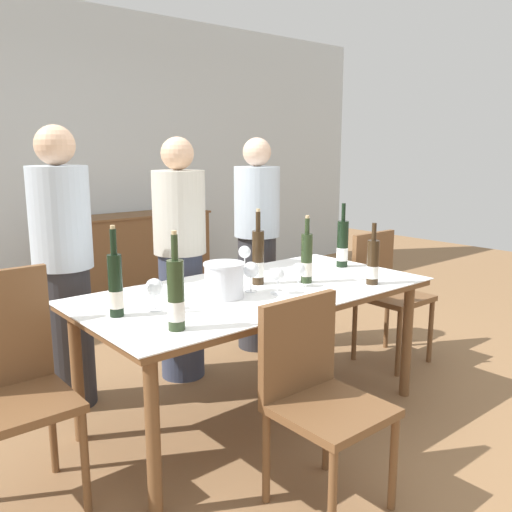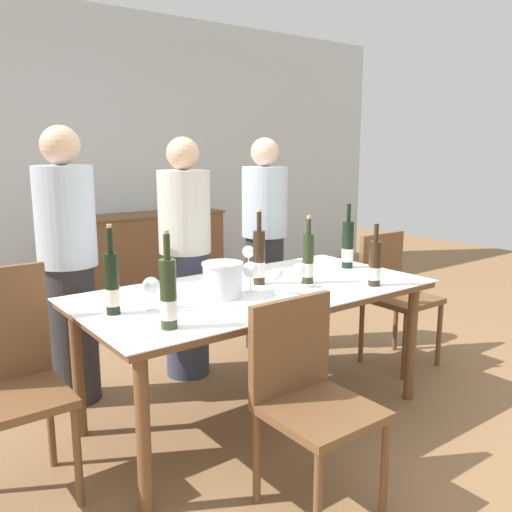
% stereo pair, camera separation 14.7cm
% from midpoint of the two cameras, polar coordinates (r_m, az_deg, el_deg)
% --- Properties ---
extents(ground_plane, '(12.00, 12.00, 0.00)m').
position_cam_midpoint_polar(ground_plane, '(3.17, -1.38, -16.41)').
color(ground_plane, olive).
extents(back_wall, '(8.00, 0.10, 2.80)m').
position_cam_midpoint_polar(back_wall, '(5.48, -21.68, 9.72)').
color(back_wall, silver).
rests_on(back_wall, ground_plane).
extents(sideboard_cabinet, '(1.47, 0.46, 0.83)m').
position_cam_midpoint_polar(sideboard_cabinet, '(5.59, -12.98, 0.09)').
color(sideboard_cabinet, brown).
rests_on(sideboard_cabinet, ground_plane).
extents(dining_table, '(1.90, 0.96, 0.73)m').
position_cam_midpoint_polar(dining_table, '(2.92, -1.44, -4.72)').
color(dining_table, brown).
rests_on(dining_table, ground_plane).
extents(ice_bucket, '(0.21, 0.21, 0.18)m').
position_cam_midpoint_polar(ice_bucket, '(2.73, -4.91, -2.44)').
color(ice_bucket, silver).
rests_on(ice_bucket, dining_table).
extents(wine_bottle_0, '(0.07, 0.07, 0.42)m').
position_cam_midpoint_polar(wine_bottle_0, '(2.98, -1.19, -0.27)').
color(wine_bottle_0, '#332314').
rests_on(wine_bottle_0, dining_table).
extents(wine_bottle_1, '(0.06, 0.06, 0.38)m').
position_cam_midpoint_polar(wine_bottle_1, '(3.02, 3.97, -0.35)').
color(wine_bottle_1, '#28381E').
rests_on(wine_bottle_1, dining_table).
extents(wine_bottle_2, '(0.07, 0.07, 0.42)m').
position_cam_midpoint_polar(wine_bottle_2, '(2.26, -10.27, -4.23)').
color(wine_bottle_2, '#28381E').
rests_on(wine_bottle_2, dining_table).
extents(wine_bottle_3, '(0.06, 0.06, 0.41)m').
position_cam_midpoint_polar(wine_bottle_3, '(2.51, -16.20, -3.04)').
color(wine_bottle_3, black).
rests_on(wine_bottle_3, dining_table).
extents(wine_bottle_4, '(0.07, 0.07, 0.40)m').
position_cam_midpoint_polar(wine_bottle_4, '(3.45, 7.89, 1.14)').
color(wine_bottle_4, black).
rests_on(wine_bottle_4, dining_table).
extents(wine_bottle_5, '(0.07, 0.07, 0.34)m').
position_cam_midpoint_polar(wine_bottle_5, '(3.04, 10.84, -0.75)').
color(wine_bottle_5, '#332314').
rests_on(wine_bottle_5, dining_table).
extents(wine_glass_0, '(0.08, 0.08, 0.15)m').
position_cam_midpoint_polar(wine_glass_0, '(2.56, -12.28, -3.36)').
color(wine_glass_0, white).
rests_on(wine_glass_0, dining_table).
extents(wine_glass_1, '(0.09, 0.09, 0.16)m').
position_cam_midpoint_polar(wine_glass_1, '(2.83, -2.03, -1.55)').
color(wine_glass_1, white).
rests_on(wine_glass_1, dining_table).
extents(wine_glass_2, '(0.07, 0.07, 0.14)m').
position_cam_midpoint_polar(wine_glass_2, '(2.79, 0.81, -2.12)').
color(wine_glass_2, white).
rests_on(wine_glass_2, dining_table).
extents(wine_glass_3, '(0.08, 0.08, 0.13)m').
position_cam_midpoint_polar(wine_glass_3, '(2.93, 3.07, -1.57)').
color(wine_glass_3, white).
rests_on(wine_glass_3, dining_table).
extents(wine_glass_4, '(0.08, 0.08, 0.15)m').
position_cam_midpoint_polar(wine_glass_4, '(3.32, -2.47, 0.33)').
color(wine_glass_4, white).
rests_on(wine_glass_4, dining_table).
extents(chair_left_end, '(0.42, 0.42, 0.98)m').
position_cam_midpoint_polar(chair_left_end, '(2.52, -26.10, -11.24)').
color(chair_left_end, brown).
rests_on(chair_left_end, ground_plane).
extents(chair_right_end, '(0.42, 0.42, 0.89)m').
position_cam_midpoint_polar(chair_right_end, '(3.88, 12.34, -3.15)').
color(chair_right_end, brown).
rests_on(chair_right_end, ground_plane).
extents(chair_near_front, '(0.42, 0.42, 0.86)m').
position_cam_midpoint_polar(chair_near_front, '(2.32, 4.50, -13.69)').
color(chair_near_front, brown).
rests_on(chair_near_front, ground_plane).
extents(person_host, '(0.33, 0.33, 1.60)m').
position_cam_midpoint_polar(person_host, '(3.24, -20.82, -1.41)').
color(person_host, '#2D2D33').
rests_on(person_host, ground_plane).
extents(person_guest_left, '(0.33, 0.33, 1.54)m').
position_cam_midpoint_polar(person_guest_left, '(3.48, -9.17, -0.51)').
color(person_guest_left, '#383F56').
rests_on(person_guest_left, ground_plane).
extents(person_guest_right, '(0.33, 0.33, 1.55)m').
position_cam_midpoint_polar(person_guest_right, '(3.96, -0.97, 1.08)').
color(person_guest_right, '#2D2D33').
rests_on(person_guest_right, ground_plane).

